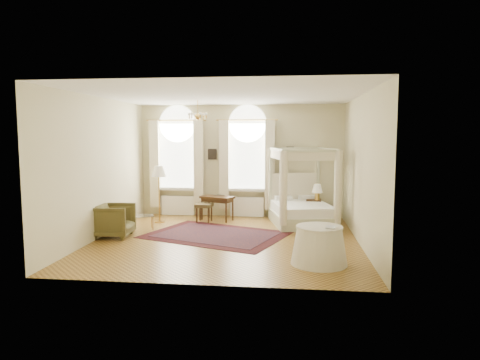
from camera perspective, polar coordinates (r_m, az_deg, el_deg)
The scene contains 18 objects.
ground at distance 9.98m, azimuth -1.85°, elevation -8.00°, with size 6.00×6.00×0.00m, color olive.
room_walls at distance 9.69m, azimuth -1.89°, elevation 3.43°, with size 6.00×6.00×6.00m.
window_left at distance 12.92m, azimuth -8.37°, elevation 1.83°, with size 1.62×0.27×3.29m.
window_right at distance 12.54m, azimuth 0.95°, elevation 1.77°, with size 1.62×0.27×3.29m.
chandelier at distance 11.04m, azimuth -5.66°, elevation 8.53°, with size 0.51×0.45×0.50m.
wall_pictures at distance 12.63m, azimuth 0.48°, elevation 3.63°, with size 2.54×0.03×0.39m.
canopy_bed at distance 11.71m, azimuth 8.24°, elevation -3.62°, with size 1.92×2.19×2.06m.
nightstand at distance 12.36m, azimuth 9.75°, elevation -3.93°, with size 0.42×0.38×0.60m, color #3D2610.
nightstand_lamp at distance 12.21m, azimuth 10.25°, elevation -1.25°, with size 0.30×0.30×0.44m.
writing_desk at distance 12.15m, azimuth -3.06°, elevation -2.65°, with size 1.03×0.79×0.69m.
laptop at distance 12.23m, azimuth -2.82°, elevation -2.05°, with size 0.32×0.21×0.03m, color black.
stool at distance 11.98m, azimuth -4.80°, elevation -3.57°, with size 0.48×0.48×0.51m.
armchair at distance 10.63m, azimuth -16.47°, elevation -5.20°, with size 0.84×0.87×0.79m, color #49421F.
coffee_table at distance 11.24m, azimuth -12.83°, elevation -4.82°, with size 0.65×0.57×0.37m.
floor_lamp at distance 11.99m, azimuth -10.79°, elevation 0.76°, with size 0.40×0.40×1.57m.
oriental_rug at distance 10.47m, azimuth -3.24°, elevation -7.30°, with size 3.79×3.26×0.01m.
side_table at distance 8.24m, azimuth 10.51°, elevation -8.57°, with size 1.06×1.06×0.72m.
book at distance 8.06m, azimuth 11.32°, elevation -6.15°, with size 0.19×0.26×0.02m, color black.
Camera 1 is at (1.42, -9.58, 2.41)m, focal length 32.00 mm.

